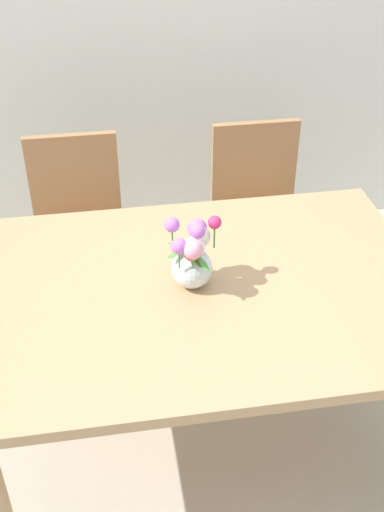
# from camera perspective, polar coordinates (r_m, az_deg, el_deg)

# --- Properties ---
(ground_plane) EXTENTS (12.00, 12.00, 0.00)m
(ground_plane) POSITION_cam_1_polar(r_m,az_deg,el_deg) (2.70, 0.80, -15.44)
(ground_plane) COLOR #B7AD99
(dining_table) EXTENTS (1.58, 1.11, 0.76)m
(dining_table) POSITION_cam_1_polar(r_m,az_deg,el_deg) (2.22, 0.94, -4.35)
(dining_table) COLOR tan
(dining_table) RESTS_ON ground_plane
(chair_left) EXTENTS (0.42, 0.42, 0.90)m
(chair_left) POSITION_cam_1_polar(r_m,az_deg,el_deg) (3.02, -10.23, 3.30)
(chair_left) COLOR #9E7047
(chair_left) RESTS_ON ground_plane
(chair_right) EXTENTS (0.42, 0.42, 0.90)m
(chair_right) POSITION_cam_1_polar(r_m,az_deg,el_deg) (3.11, 5.95, 4.70)
(chair_right) COLOR #9E7047
(chair_right) RESTS_ON ground_plane
(flower_vase) EXTENTS (0.19, 0.20, 0.25)m
(flower_vase) POSITION_cam_1_polar(r_m,az_deg,el_deg) (2.09, 0.10, 0.05)
(flower_vase) COLOR silver
(flower_vase) RESTS_ON dining_table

